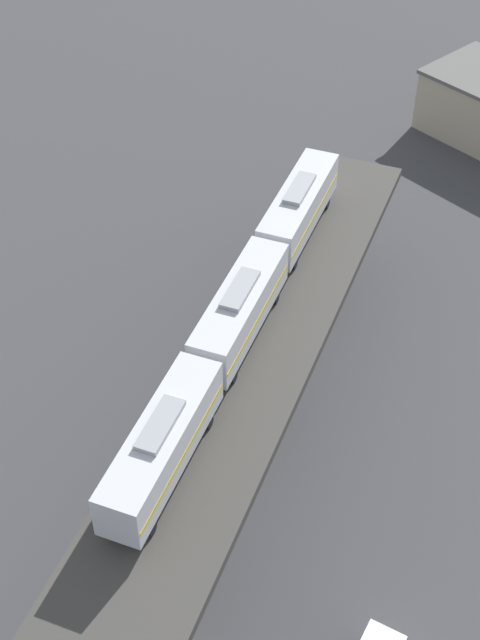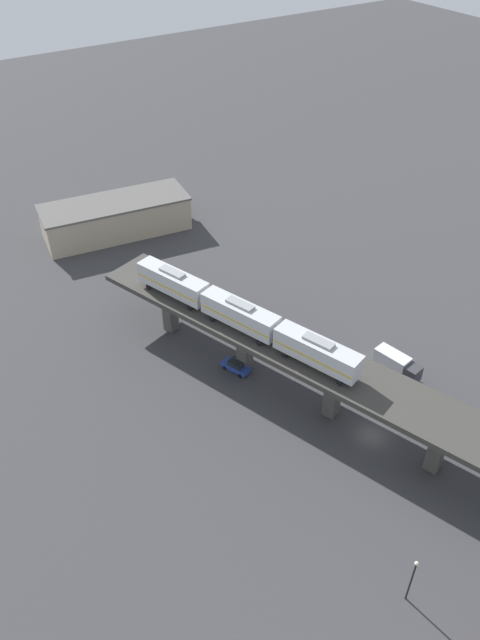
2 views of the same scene
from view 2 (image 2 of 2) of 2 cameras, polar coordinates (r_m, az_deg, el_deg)
name	(u,v)px [view 2 (image 2 of 2)]	position (r m, az deg, el deg)	size (l,w,h in m)	color
ground_plane	(372,435)	(86.09, 11.96, -10.29)	(400.00, 400.00, 0.00)	#38383A
elevated_viaduct	(381,397)	(80.82, 12.75, -6.90)	(37.64, 89.79, 8.55)	#393733
subway_train	(240,314)	(85.53, 0.00, 0.55)	(14.65, 36.11, 4.45)	silver
street_car_blue	(236,366)	(92.54, -0.36, -4.20)	(3.23, 4.75, 1.89)	#233D93
delivery_truck	(397,364)	(94.48, 14.14, -3.90)	(3.56, 7.49, 3.20)	#333338
street_lamp	(412,578)	(70.09, 15.46, -21.75)	(0.44, 0.44, 6.94)	black
warehouse_building	(116,217)	(126.81, -11.28, 9.22)	(29.72, 14.14, 6.80)	tan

